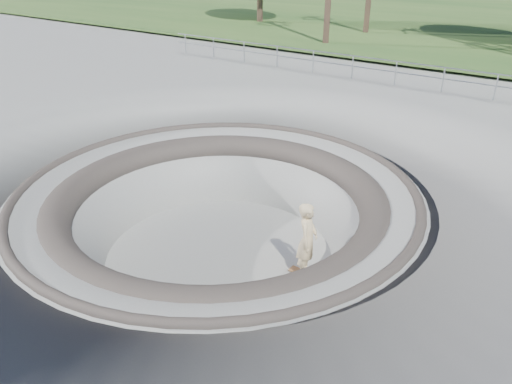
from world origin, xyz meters
TOP-DOWN VIEW (x-y plane):
  - ground at (0.00, 0.00)m, footprint 180.00×180.00m
  - skate_bowl at (0.00, 0.00)m, footprint 14.00×14.00m
  - grass_strip at (0.00, 34.00)m, footprint 180.00×36.00m
  - safety_railing at (0.00, 12.00)m, footprint 25.00×0.06m
  - skateboard at (2.46, 0.39)m, footprint 0.91×0.27m
  - skater at (2.46, 0.39)m, footprint 0.65×0.82m

SIDE VIEW (x-z plane):
  - skate_bowl at x=0.00m, z-range -3.88..0.22m
  - skateboard at x=2.46m, z-range -1.87..-1.78m
  - skater at x=2.46m, z-range -1.81..0.18m
  - ground at x=0.00m, z-range 0.00..0.00m
  - grass_strip at x=0.00m, z-range 0.16..0.28m
  - safety_railing at x=0.00m, z-range 0.18..1.20m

